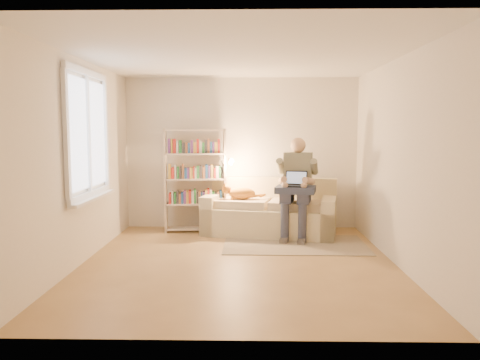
{
  "coord_description": "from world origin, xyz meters",
  "views": [
    {
      "loc": [
        0.14,
        -5.88,
        1.69
      ],
      "look_at": [
        0.0,
        1.0,
        0.97
      ],
      "focal_mm": 35.0,
      "sensor_mm": 36.0,
      "label": 1
    }
  ],
  "objects_px": {
    "person": "(297,182)",
    "cat": "(238,193)",
    "sofa": "(270,214)",
    "bookshelf": "(195,175)",
    "laptop": "(299,182)"
  },
  "relations": [
    {
      "from": "person",
      "to": "cat",
      "type": "xyz_separation_m",
      "value": [
        -0.94,
        0.22,
        -0.21
      ]
    },
    {
      "from": "laptop",
      "to": "bookshelf",
      "type": "height_order",
      "value": "bookshelf"
    },
    {
      "from": "sofa",
      "to": "bookshelf",
      "type": "relative_size",
      "value": 1.32
    },
    {
      "from": "sofa",
      "to": "laptop",
      "type": "distance_m",
      "value": 0.82
    },
    {
      "from": "sofa",
      "to": "person",
      "type": "relative_size",
      "value": 1.44
    },
    {
      "from": "laptop",
      "to": "sofa",
      "type": "bearing_deg",
      "value": 148.12
    },
    {
      "from": "bookshelf",
      "to": "person",
      "type": "bearing_deg",
      "value": -20.1
    },
    {
      "from": "sofa",
      "to": "person",
      "type": "height_order",
      "value": "person"
    },
    {
      "from": "bookshelf",
      "to": "cat",
      "type": "bearing_deg",
      "value": -20.49
    },
    {
      "from": "bookshelf",
      "to": "laptop",
      "type": "bearing_deg",
      "value": -24.95
    },
    {
      "from": "person",
      "to": "sofa",
      "type": "bearing_deg",
      "value": 160.47
    },
    {
      "from": "person",
      "to": "cat",
      "type": "height_order",
      "value": "person"
    },
    {
      "from": "cat",
      "to": "laptop",
      "type": "relative_size",
      "value": 1.72
    },
    {
      "from": "sofa",
      "to": "person",
      "type": "xyz_separation_m",
      "value": [
        0.41,
        -0.25,
        0.56
      ]
    },
    {
      "from": "person",
      "to": "cat",
      "type": "bearing_deg",
      "value": 178.56
    }
  ]
}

